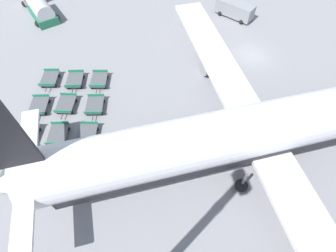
% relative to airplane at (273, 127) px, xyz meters
% --- Properties ---
extents(ground_plane, '(500.00, 500.00, 0.00)m').
position_rel_airplane_xyz_m(ground_plane, '(-12.71, 4.76, -3.47)').
color(ground_plane, gray).
extents(airplane, '(42.03, 45.43, 12.08)m').
position_rel_airplane_xyz_m(airplane, '(0.00, 0.00, 0.00)').
color(airplane, white).
rests_on(airplane, ground_plane).
extents(fuel_tanker_secondary, '(9.04, 5.50, 3.02)m').
position_rel_airplane_xyz_m(fuel_tanker_secondary, '(-28.31, -20.50, -2.22)').
color(fuel_tanker_secondary, white).
rests_on(fuel_tanker_secondary, ground_plane).
extents(service_van, '(5.30, 4.68, 2.10)m').
position_rel_airplane_xyz_m(service_van, '(-21.14, 5.92, -2.32)').
color(service_van, gray).
rests_on(service_van, ground_plane).
extents(baggage_dolly_row_near_col_a, '(3.25, 2.21, 0.92)m').
position_rel_airplane_xyz_m(baggage_dolly_row_near_col_a, '(-13.89, -19.09, -2.99)').
color(baggage_dolly_row_near_col_a, '#515459').
rests_on(baggage_dolly_row_near_col_a, ground_plane).
extents(baggage_dolly_row_near_col_b, '(3.24, 2.16, 0.92)m').
position_rel_airplane_xyz_m(baggage_dolly_row_near_col_b, '(-10.08, -20.10, -2.99)').
color(baggage_dolly_row_near_col_b, '#515459').
rests_on(baggage_dolly_row_near_col_b, ground_plane).
extents(baggage_dolly_row_near_col_c, '(3.25, 2.30, 0.92)m').
position_rel_airplane_xyz_m(baggage_dolly_row_near_col_c, '(-6.56, -21.00, -2.99)').
color(baggage_dolly_row_near_col_c, '#515459').
rests_on(baggage_dolly_row_near_col_c, ground_plane).
extents(baggage_dolly_row_near_col_d, '(3.25, 2.24, 0.92)m').
position_rel_airplane_xyz_m(baggage_dolly_row_near_col_d, '(-2.88, -22.04, -2.99)').
color(baggage_dolly_row_near_col_d, '#515459').
rests_on(baggage_dolly_row_near_col_d, ground_plane).
extents(baggage_dolly_row_mid_a_col_a, '(3.24, 2.17, 0.92)m').
position_rel_airplane_xyz_m(baggage_dolly_row_mid_a_col_a, '(-13.01, -16.37, -2.99)').
color(baggage_dolly_row_mid_a_col_a, '#515459').
rests_on(baggage_dolly_row_mid_a_col_a, ground_plane).
extents(baggage_dolly_row_mid_a_col_b, '(3.25, 2.32, 0.92)m').
position_rel_airplane_xyz_m(baggage_dolly_row_mid_a_col_b, '(-9.61, -17.41, -2.99)').
color(baggage_dolly_row_mid_a_col_b, '#515459').
rests_on(baggage_dolly_row_mid_a_col_b, ground_plane).
extents(baggage_dolly_row_mid_a_col_c, '(3.25, 2.18, 0.92)m').
position_rel_airplane_xyz_m(baggage_dolly_row_mid_a_col_c, '(-5.94, -18.21, -2.99)').
color(baggage_dolly_row_mid_a_col_c, '#515459').
rests_on(baggage_dolly_row_mid_a_col_c, ground_plane).
extents(baggage_dolly_row_mid_a_col_d, '(3.25, 2.32, 0.92)m').
position_rel_airplane_xyz_m(baggage_dolly_row_mid_a_col_d, '(-2.37, -18.99, -2.99)').
color(baggage_dolly_row_mid_a_col_d, '#515459').
rests_on(baggage_dolly_row_mid_a_col_d, ground_plane).
extents(baggage_dolly_row_mid_b_col_a, '(3.25, 2.26, 0.92)m').
position_rel_airplane_xyz_m(baggage_dolly_row_mid_b_col_a, '(-12.36, -13.77, -2.99)').
color(baggage_dolly_row_mid_b_col_a, '#515459').
rests_on(baggage_dolly_row_mid_b_col_a, ground_plane).
extents(baggage_dolly_row_mid_b_col_b, '(3.25, 2.19, 0.92)m').
position_rel_airplane_xyz_m(baggage_dolly_row_mid_b_col_b, '(-8.74, -14.53, -2.99)').
color(baggage_dolly_row_mid_b_col_b, '#515459').
rests_on(baggage_dolly_row_mid_b_col_b, ground_plane).
extents(baggage_dolly_row_mid_b_col_c, '(3.25, 2.27, 0.92)m').
position_rel_airplane_xyz_m(baggage_dolly_row_mid_b_col_c, '(-5.29, -15.54, -2.99)').
color(baggage_dolly_row_mid_b_col_c, '#515459').
rests_on(baggage_dolly_row_mid_b_col_c, ground_plane).
extents(baggage_dolly_row_mid_b_col_d, '(3.25, 2.27, 0.92)m').
position_rel_airplane_xyz_m(baggage_dolly_row_mid_b_col_d, '(-1.71, -16.35, -2.99)').
color(baggage_dolly_row_mid_b_col_d, '#515459').
rests_on(baggage_dolly_row_mid_b_col_d, ground_plane).
extents(stand_guidance_stripe, '(0.33, 24.86, 0.01)m').
position_rel_airplane_xyz_m(stand_guidance_stripe, '(-2.68, -9.59, -3.46)').
color(stand_guidance_stripe, yellow).
rests_on(stand_guidance_stripe, ground_plane).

